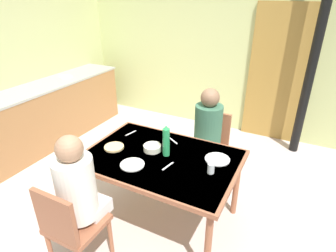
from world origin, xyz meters
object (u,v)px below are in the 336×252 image
(water_bottle_green_near, at_px, (166,141))
(chair_near_diner, at_px, (70,226))
(kitchen_counter, at_px, (53,111))
(serving_bowl_center, at_px, (152,148))
(chair_far_diner, at_px, (210,144))
(person_near_diner, at_px, (77,186))
(person_far_diner, at_px, (208,127))
(dining_table, at_px, (161,163))

(water_bottle_green_near, bearing_deg, chair_near_diner, -112.36)
(water_bottle_green_near, bearing_deg, kitchen_counter, 162.65)
(serving_bowl_center, bearing_deg, chair_far_diner, 67.33)
(chair_near_diner, relative_size, chair_far_diner, 1.00)
(person_near_diner, height_order, serving_bowl_center, person_near_diner)
(chair_near_diner, distance_m, person_far_diner, 1.66)
(chair_near_diner, distance_m, water_bottle_green_near, 1.04)
(water_bottle_green_near, bearing_deg, serving_bowl_center, 175.33)
(serving_bowl_center, bearing_deg, kitchen_counter, 161.80)
(chair_far_diner, xyz_separation_m, person_near_diner, (-0.54, -1.55, 0.28))
(chair_near_diner, relative_size, water_bottle_green_near, 2.85)
(dining_table, relative_size, chair_near_diner, 1.63)
(chair_far_diner, height_order, water_bottle_green_near, water_bottle_green_near)
(chair_near_diner, height_order, water_bottle_green_near, water_bottle_green_near)
(kitchen_counter, bearing_deg, chair_near_diner, -39.41)
(chair_near_diner, bearing_deg, chair_far_diner, 72.33)
(kitchen_counter, xyz_separation_m, dining_table, (2.32, -0.79, 0.23))
(chair_near_diner, height_order, serving_bowl_center, chair_near_diner)
(dining_table, xyz_separation_m, chair_near_diner, (-0.34, -0.84, -0.18))
(kitchen_counter, height_order, person_near_diner, person_near_diner)
(chair_far_diner, relative_size, person_near_diner, 1.13)
(kitchen_counter, relative_size, person_near_diner, 3.20)
(kitchen_counter, relative_size, dining_table, 1.74)
(person_far_diner, bearing_deg, serving_bowl_center, 63.13)
(chair_far_diner, distance_m, person_far_diner, 0.31)
(chair_near_diner, distance_m, chair_far_diner, 1.77)
(water_bottle_green_near, bearing_deg, dining_table, -120.64)
(kitchen_counter, xyz_separation_m, person_near_diner, (1.98, -1.49, 0.33))
(person_far_diner, height_order, serving_bowl_center, person_far_diner)
(kitchen_counter, height_order, serving_bowl_center, kitchen_counter)
(person_near_diner, xyz_separation_m, water_bottle_green_near, (0.37, 0.76, 0.11))
(chair_near_diner, relative_size, person_far_diner, 1.13)
(dining_table, relative_size, serving_bowl_center, 8.33)
(kitchen_counter, bearing_deg, water_bottle_green_near, -17.35)
(chair_far_diner, bearing_deg, water_bottle_green_near, 77.96)
(chair_near_diner, relative_size, person_near_diner, 1.13)
(chair_far_diner, relative_size, person_far_diner, 1.13)
(dining_table, bearing_deg, serving_bowl_center, 152.40)
(dining_table, relative_size, water_bottle_green_near, 4.64)
(chair_far_diner, bearing_deg, serving_bowl_center, 67.33)
(dining_table, bearing_deg, person_near_diner, -115.51)
(person_near_diner, bearing_deg, water_bottle_green_near, 64.11)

